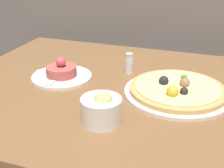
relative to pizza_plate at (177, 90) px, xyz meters
name	(u,v)px	position (x,y,z in m)	size (l,w,h in m)	color
dining_table	(117,118)	(-0.19, -0.02, -0.13)	(1.09, 0.85, 0.77)	brown
pizza_plate	(177,90)	(0.00, 0.00, 0.00)	(0.32, 0.32, 0.06)	silver
tartare_plate	(62,74)	(-0.39, 0.00, 0.00)	(0.20, 0.20, 0.08)	silver
small_bowl	(101,109)	(-0.16, -0.22, 0.03)	(0.11, 0.11, 0.08)	silver
salt_shaker	(128,63)	(-0.19, 0.12, 0.02)	(0.03, 0.03, 0.07)	silver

